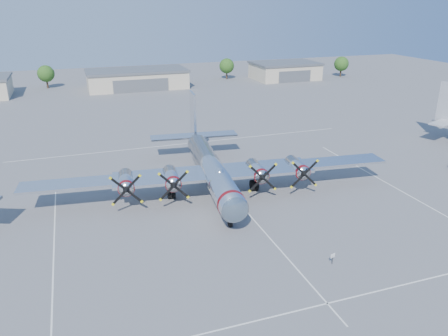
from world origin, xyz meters
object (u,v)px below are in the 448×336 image
object	(u,v)px
main_bomber_b29	(211,188)
tree_east	(227,66)
tree_west	(46,74)
hangar_center	(137,79)
hangar_east	(285,71)
info_placard	(333,257)
tree_far_east	(341,64)

from	to	relation	value
main_bomber_b29	tree_east	bearing A→B (deg)	75.19
tree_west	main_bomber_b29	world-z (taller)	tree_west
tree_west	tree_east	xyz separation A→B (m)	(55.00, -2.00, 0.00)
hangar_center	tree_west	world-z (taller)	tree_west
tree_west	main_bomber_b29	distance (m)	88.66
hangar_east	info_placard	size ratio (longest dim) A/B	18.24
tree_west	hangar_center	bearing A→B (deg)	-17.82
hangar_center	tree_west	size ratio (longest dim) A/B	4.31
hangar_center	info_placard	world-z (taller)	hangar_center
tree_east	info_placard	world-z (taller)	tree_east
hangar_center	tree_east	xyz separation A→B (m)	(30.00, 6.04, 1.51)
tree_far_east	main_bomber_b29	distance (m)	103.04
info_placard	tree_west	bearing A→B (deg)	87.13
hangar_center	tree_far_east	bearing A→B (deg)	-1.65
tree_east	tree_far_east	xyz separation A→B (m)	(38.00, -8.00, 0.00)
tree_east	main_bomber_b29	bearing A→B (deg)	-110.95
tree_far_east	info_placard	distance (m)	116.42
hangar_east	tree_far_east	distance (m)	20.15
hangar_center	main_bomber_b29	xyz separation A→B (m)	(-1.98, -77.48, -2.71)
tree_east	tree_far_east	world-z (taller)	same
hangar_east	tree_east	size ratio (longest dim) A/B	3.10
hangar_east	info_placard	bearing A→B (deg)	-114.15
hangar_east	main_bomber_b29	bearing A→B (deg)	-122.82
hangar_center	tree_west	bearing A→B (deg)	162.18
tree_far_east	main_bomber_b29	xyz separation A→B (m)	(-69.98, -75.52, -4.22)
hangar_east	tree_east	xyz separation A→B (m)	(-18.00, 6.04, 1.51)
tree_west	info_placard	distance (m)	110.77
tree_west	tree_east	size ratio (longest dim) A/B	1.00
hangar_center	hangar_east	world-z (taller)	same
tree_far_east	main_bomber_b29	bearing A→B (deg)	-132.82
hangar_center	info_placard	bearing A→B (deg)	-87.89
tree_far_east	info_placard	xyz separation A→B (m)	(-64.35, -96.95, -3.43)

